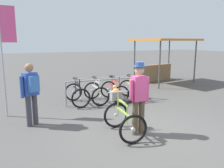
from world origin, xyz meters
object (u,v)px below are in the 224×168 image
(banner_flag, at_px, (6,40))
(market_stall, at_px, (160,56))
(racked_bike_black, at_px, (77,94))
(featured_bicycle, at_px, (122,114))
(person_with_featured_bike, at_px, (139,95))
(racked_bike_yellow, at_px, (131,89))
(pedestrian_with_backpack, at_px, (31,91))
(racked_bike_red, at_px, (114,91))
(racked_bike_white, at_px, (96,92))

(banner_flag, bearing_deg, market_stall, 19.19)
(racked_bike_black, xyz_separation_m, market_stall, (5.35, 2.26, 1.03))
(featured_bicycle, xyz_separation_m, person_with_featured_bike, (0.33, -0.21, 0.46))
(racked_bike_yellow, distance_m, banner_flag, 4.61)
(racked_bike_black, xyz_separation_m, pedestrian_with_backpack, (-1.67, -1.45, 0.57))
(banner_flag, bearing_deg, racked_bike_black, 9.14)
(person_with_featured_bike, relative_size, market_stall, 0.51)
(racked_bike_black, distance_m, pedestrian_with_backpack, 2.28)
(racked_bike_red, relative_size, market_stall, 0.32)
(racked_bike_white, xyz_separation_m, banner_flag, (-2.82, -0.27, 1.86))
(featured_bicycle, distance_m, person_with_featured_bike, 0.61)
(market_stall, bearing_deg, racked_bike_white, -153.41)
(market_stall, bearing_deg, person_with_featured_bike, -131.86)
(featured_bicycle, distance_m, pedestrian_with_backpack, 2.41)
(racked_bike_white, bearing_deg, pedestrian_with_backpack, -149.74)
(market_stall, bearing_deg, banner_flag, -160.81)
(racked_bike_yellow, height_order, featured_bicycle, featured_bicycle)
(racked_bike_white, distance_m, person_with_featured_bike, 3.12)
(racked_bike_red, bearing_deg, pedestrian_with_backpack, -156.82)
(racked_bike_black, relative_size, pedestrian_with_backpack, 0.69)
(pedestrian_with_backpack, bearing_deg, person_with_featured_bike, -37.67)
(racked_bike_yellow, height_order, banner_flag, banner_flag)
(person_with_featured_bike, height_order, pedestrian_with_backpack, person_with_featured_bike)
(racked_bike_black, xyz_separation_m, banner_flag, (-2.12, -0.34, 1.86))
(racked_bike_black, height_order, racked_bike_white, same)
(banner_flag, bearing_deg, featured_bicycle, -48.14)
(racked_bike_red, bearing_deg, racked_bike_yellow, -5.62)
(racked_bike_red, relative_size, pedestrian_with_backpack, 0.66)
(racked_bike_black, bearing_deg, racked_bike_white, -5.62)
(person_with_featured_bike, relative_size, banner_flag, 0.54)
(racked_bike_red, xyz_separation_m, person_with_featured_bike, (-0.88, -3.00, 0.58))
(pedestrian_with_backpack, xyz_separation_m, market_stall, (7.01, 3.71, 0.46))
(person_with_featured_bike, bearing_deg, racked_bike_black, 99.37)
(racked_bike_red, xyz_separation_m, featured_bicycle, (-1.21, -2.78, 0.12))
(featured_bicycle, distance_m, banner_flag, 3.88)
(racked_bike_black, relative_size, person_with_featured_bike, 0.66)
(racked_bike_red, bearing_deg, person_with_featured_bike, -106.31)
(racked_bike_yellow, bearing_deg, racked_bike_white, 174.38)
(racked_bike_black, xyz_separation_m, racked_bike_white, (0.70, -0.07, -0.00))
(racked_bike_black, distance_m, racked_bike_red, 1.40)
(market_stall, bearing_deg, pedestrian_with_backpack, -152.15)
(racked_bike_black, height_order, featured_bicycle, featured_bicycle)
(racked_bike_red, distance_m, person_with_featured_bike, 3.17)
(pedestrian_with_backpack, relative_size, market_stall, 0.48)
(racked_bike_red, distance_m, featured_bicycle, 3.04)
(person_with_featured_bike, height_order, market_stall, market_stall)
(racked_bike_white, height_order, person_with_featured_bike, person_with_featured_bike)
(racked_bike_red, relative_size, featured_bicycle, 0.88)
(person_with_featured_bike, bearing_deg, banner_flag, 133.41)
(racked_bike_white, distance_m, pedestrian_with_backpack, 2.79)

